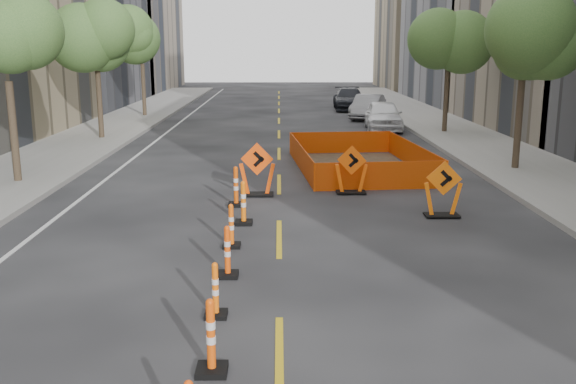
{
  "coord_description": "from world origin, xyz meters",
  "views": [
    {
      "loc": [
        0.01,
        -10.3,
        4.36
      ],
      "look_at": [
        0.21,
        4.0,
        1.1
      ],
      "focal_mm": 40.0,
      "sensor_mm": 36.0,
      "label": 1
    }
  ],
  "objects_px": {
    "channelizer_1": "(211,336)",
    "channelizer_4": "(231,226)",
    "channelizer_5": "(243,203)",
    "chevron_sign_left": "(257,169)",
    "channelizer_2": "(215,290)",
    "channelizer_3": "(227,251)",
    "chevron_sign_right": "(443,189)",
    "parked_car_near": "(383,115)",
    "channelizer_6": "(236,186)",
    "chevron_sign_center": "(351,170)",
    "parked_car_far": "(349,99)",
    "parked_car_mid": "(368,107)"
  },
  "relations": [
    {
      "from": "channelizer_1",
      "to": "channelizer_5",
      "type": "bearing_deg",
      "value": 89.74
    },
    {
      "from": "channelizer_5",
      "to": "channelizer_6",
      "type": "relative_size",
      "value": 0.98
    },
    {
      "from": "channelizer_3",
      "to": "channelizer_4",
      "type": "relative_size",
      "value": 1.04
    },
    {
      "from": "channelizer_3",
      "to": "chevron_sign_left",
      "type": "height_order",
      "value": "chevron_sign_left"
    },
    {
      "from": "channelizer_3",
      "to": "chevron_sign_center",
      "type": "bearing_deg",
      "value": 65.97
    },
    {
      "from": "channelizer_3",
      "to": "parked_car_mid",
      "type": "xyz_separation_m",
      "value": [
        6.45,
        27.59,
        0.22
      ]
    },
    {
      "from": "parked_car_near",
      "to": "parked_car_mid",
      "type": "xyz_separation_m",
      "value": [
        -0.07,
        5.44,
        -0.05
      ]
    },
    {
      "from": "channelizer_1",
      "to": "chevron_sign_right",
      "type": "relative_size",
      "value": 0.73
    },
    {
      "from": "chevron_sign_left",
      "to": "parked_car_mid",
      "type": "height_order",
      "value": "chevron_sign_left"
    },
    {
      "from": "channelizer_4",
      "to": "chevron_sign_center",
      "type": "bearing_deg",
      "value": 58.31
    },
    {
      "from": "channelizer_3",
      "to": "chevron_sign_right",
      "type": "distance_m",
      "value": 6.85
    },
    {
      "from": "channelizer_2",
      "to": "parked_car_near",
      "type": "height_order",
      "value": "parked_car_near"
    },
    {
      "from": "channelizer_4",
      "to": "chevron_sign_right",
      "type": "distance_m",
      "value": 5.88
    },
    {
      "from": "chevron_sign_center",
      "to": "parked_car_far",
      "type": "height_order",
      "value": "parked_car_far"
    },
    {
      "from": "channelizer_2",
      "to": "channelizer_3",
      "type": "distance_m",
      "value": 1.88
    },
    {
      "from": "chevron_sign_center",
      "to": "chevron_sign_right",
      "type": "bearing_deg",
      "value": -34.28
    },
    {
      "from": "channelizer_1",
      "to": "channelizer_3",
      "type": "bearing_deg",
      "value": 91.1
    },
    {
      "from": "channelizer_5",
      "to": "chevron_sign_right",
      "type": "distance_m",
      "value": 5.19
    },
    {
      "from": "channelizer_1",
      "to": "channelizer_4",
      "type": "bearing_deg",
      "value": 91.35
    },
    {
      "from": "channelizer_6",
      "to": "chevron_sign_center",
      "type": "xyz_separation_m",
      "value": [
        3.38,
        1.48,
        0.18
      ]
    },
    {
      "from": "channelizer_3",
      "to": "chevron_sign_right",
      "type": "bearing_deg",
      "value": 39.86
    },
    {
      "from": "channelizer_5",
      "to": "chevron_sign_left",
      "type": "height_order",
      "value": "chevron_sign_left"
    },
    {
      "from": "chevron_sign_left",
      "to": "parked_car_far",
      "type": "relative_size",
      "value": 0.31
    },
    {
      "from": "channelizer_5",
      "to": "channelizer_6",
      "type": "height_order",
      "value": "channelizer_6"
    },
    {
      "from": "channelizer_1",
      "to": "parked_car_far",
      "type": "distance_m",
      "value": 37.56
    },
    {
      "from": "channelizer_2",
      "to": "channelizer_5",
      "type": "xyz_separation_m",
      "value": [
        0.16,
        5.63,
        0.08
      ]
    },
    {
      "from": "channelizer_4",
      "to": "channelizer_5",
      "type": "distance_m",
      "value": 1.89
    },
    {
      "from": "channelizer_5",
      "to": "parked_car_far",
      "type": "distance_m",
      "value": 30.15
    },
    {
      "from": "chevron_sign_left",
      "to": "parked_car_far",
      "type": "xyz_separation_m",
      "value": [
        5.57,
        26.47,
        -0.05
      ]
    },
    {
      "from": "chevron_sign_center",
      "to": "parked_car_near",
      "type": "xyz_separation_m",
      "value": [
        3.35,
        15.04,
        0.04
      ]
    },
    {
      "from": "channelizer_5",
      "to": "chevron_sign_left",
      "type": "xyz_separation_m",
      "value": [
        0.24,
        3.12,
        0.25
      ]
    },
    {
      "from": "channelizer_6",
      "to": "chevron_sign_left",
      "type": "distance_m",
      "value": 1.38
    },
    {
      "from": "chevron_sign_right",
      "to": "parked_car_near",
      "type": "xyz_separation_m",
      "value": [
        1.27,
        17.77,
        0.03
      ]
    },
    {
      "from": "channelizer_3",
      "to": "parked_car_near",
      "type": "height_order",
      "value": "parked_car_near"
    },
    {
      "from": "channelizer_1",
      "to": "channelizer_4",
      "type": "distance_m",
      "value": 5.63
    },
    {
      "from": "channelizer_2",
      "to": "channelizer_5",
      "type": "bearing_deg",
      "value": 88.4
    },
    {
      "from": "parked_car_far",
      "to": "channelizer_2",
      "type": "bearing_deg",
      "value": -97.55
    },
    {
      "from": "parked_car_far",
      "to": "chevron_sign_right",
      "type": "bearing_deg",
      "value": -89.25
    },
    {
      "from": "channelizer_1",
      "to": "channelizer_4",
      "type": "height_order",
      "value": "channelizer_1"
    },
    {
      "from": "chevron_sign_right",
      "to": "parked_car_near",
      "type": "relative_size",
      "value": 0.33
    },
    {
      "from": "channelizer_5",
      "to": "channelizer_1",
      "type": "bearing_deg",
      "value": -90.26
    },
    {
      "from": "chevron_sign_right",
      "to": "parked_car_mid",
      "type": "bearing_deg",
      "value": 100.77
    },
    {
      "from": "channelizer_2",
      "to": "channelizer_4",
      "type": "distance_m",
      "value": 3.75
    },
    {
      "from": "channelizer_2",
      "to": "parked_car_mid",
      "type": "xyz_separation_m",
      "value": [
        6.5,
        29.47,
        0.26
      ]
    },
    {
      "from": "channelizer_2",
      "to": "chevron_sign_left",
      "type": "xyz_separation_m",
      "value": [
        0.4,
        8.75,
        0.33
      ]
    },
    {
      "from": "channelizer_4",
      "to": "channelizer_6",
      "type": "xyz_separation_m",
      "value": [
        -0.14,
        3.75,
        0.07
      ]
    },
    {
      "from": "channelizer_2",
      "to": "chevron_sign_right",
      "type": "bearing_deg",
      "value": 49.75
    },
    {
      "from": "channelizer_3",
      "to": "channelizer_2",
      "type": "bearing_deg",
      "value": -91.54
    },
    {
      "from": "channelizer_5",
      "to": "chevron_sign_left",
      "type": "distance_m",
      "value": 3.14
    },
    {
      "from": "parked_car_far",
      "to": "chevron_sign_center",
      "type": "bearing_deg",
      "value": -93.91
    }
  ]
}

